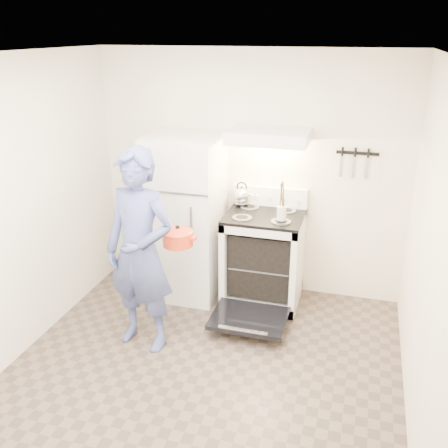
{
  "coord_description": "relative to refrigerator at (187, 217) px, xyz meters",
  "views": [
    {
      "loc": [
        1.11,
        -3.05,
        2.66
      ],
      "look_at": [
        -0.05,
        1.0,
        1.0
      ],
      "focal_mm": 40.0,
      "sensor_mm": 36.0,
      "label": 1
    }
  ],
  "objects": [
    {
      "name": "knife_strip",
      "position": [
        1.63,
        0.33,
        0.7
      ],
      "size": [
        0.4,
        0.02,
        0.03
      ],
      "primitive_type": "cube",
      "color": "black",
      "rests_on": "back_wall"
    },
    {
      "name": "utensil_jar",
      "position": [
        1.0,
        -0.14,
        0.2
      ],
      "size": [
        0.11,
        0.11,
        0.13
      ],
      "primitive_type": "cylinder",
      "rotation": [
        0.0,
        0.0,
        -0.32
      ],
      "color": "silver",
      "rests_on": "cooktop"
    },
    {
      "name": "oven_rack",
      "position": [
        0.81,
        0.02,
        -0.41
      ],
      "size": [
        0.6,
        0.52,
        0.01
      ],
      "primitive_type": "cube",
      "color": "slate",
      "rests_on": "stove_body"
    },
    {
      "name": "tea_kettle",
      "position": [
        0.53,
        0.22,
        0.23
      ],
      "size": [
        0.21,
        0.17,
        0.25
      ],
      "primitive_type": null,
      "color": "silver",
      "rests_on": "cooktop"
    },
    {
      "name": "dutch_oven",
      "position": [
        0.2,
        -0.76,
        0.09
      ],
      "size": [
        0.34,
        0.27,
        0.22
      ],
      "primitive_type": null,
      "color": "red",
      "rests_on": "person"
    },
    {
      "name": "back_wall",
      "position": [
        0.58,
        0.35,
        0.4
      ],
      "size": [
        3.2,
        0.02,
        2.5
      ],
      "primitive_type": "cube",
      "color": "#F2E6C9",
      "rests_on": "ground"
    },
    {
      "name": "pizza_stone",
      "position": [
        0.81,
        0.06,
        -0.4
      ],
      "size": [
        0.37,
        0.37,
        0.02
      ],
      "primitive_type": "cylinder",
      "color": "#886E4D",
      "rests_on": "oven_rack"
    },
    {
      "name": "oven_door",
      "position": [
        0.81,
        -0.57,
        -0.72
      ],
      "size": [
        0.7,
        0.54,
        0.04
      ],
      "primitive_type": "cube",
      "color": "black",
      "rests_on": "floor"
    },
    {
      "name": "stove_body",
      "position": [
        0.81,
        0.02,
        -0.39
      ],
      "size": [
        0.76,
        0.65,
        0.92
      ],
      "primitive_type": "cube",
      "color": "silver",
      "rests_on": "floor"
    },
    {
      "name": "range_hood",
      "position": [
        0.81,
        0.1,
        0.86
      ],
      "size": [
        0.76,
        0.5,
        0.12
      ],
      "primitive_type": "cube",
      "color": "silver",
      "rests_on": "back_wall"
    },
    {
      "name": "person",
      "position": [
        -0.05,
        -1.01,
        0.04
      ],
      "size": [
        0.72,
        0.53,
        1.79
      ],
      "primitive_type": "imported",
      "rotation": [
        0.0,
        0.0,
        -0.17
      ],
      "color": "navy",
      "rests_on": "floor"
    },
    {
      "name": "backsplash",
      "position": [
        0.81,
        0.31,
        0.2
      ],
      "size": [
        0.76,
        0.07,
        0.2
      ],
      "primitive_type": "cube",
      "color": "silver",
      "rests_on": "cooktop"
    },
    {
      "name": "cooktop",
      "position": [
        0.81,
        0.02,
        0.09
      ],
      "size": [
        0.76,
        0.65,
        0.03
      ],
      "primitive_type": "cube",
      "color": "black",
      "rests_on": "stove_body"
    },
    {
      "name": "refrigerator",
      "position": [
        0.0,
        0.0,
        0.0
      ],
      "size": [
        0.7,
        0.7,
        1.7
      ],
      "primitive_type": "cube",
      "color": "silver",
      "rests_on": "floor"
    },
    {
      "name": "floor",
      "position": [
        0.58,
        -1.45,
        -0.85
      ],
      "size": [
        3.6,
        3.6,
        0.0
      ],
      "primitive_type": "plane",
      "color": "brown",
      "rests_on": "ground"
    }
  ]
}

